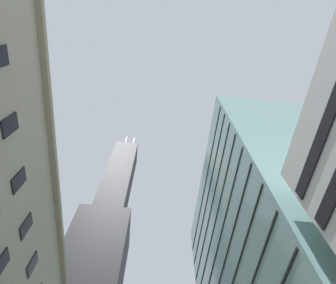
# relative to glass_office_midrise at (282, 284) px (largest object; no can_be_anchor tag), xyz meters

# --- Properties ---
(glass_office_midrise) EXTENTS (16.00, 36.06, 53.33)m
(glass_office_midrise) POSITION_rel_glass_office_midrise_xyz_m (0.00, 0.00, 0.00)
(glass_office_midrise) COLOR gray
(glass_office_midrise) RESTS_ON ground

